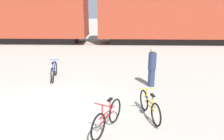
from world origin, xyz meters
name	(u,v)px	position (x,y,z in m)	size (l,w,h in m)	color
ground_plane	(48,114)	(0.00, 0.00, 0.00)	(80.00, 80.00, 0.00)	gray
freight_train	(92,8)	(0.00, 12.56, 2.89)	(48.76, 2.82, 5.47)	black
rail_near	(92,44)	(0.00, 11.84, 0.01)	(60.76, 0.07, 0.01)	#4C4238
rail_far	(94,41)	(0.00, 13.27, 0.01)	(60.76, 0.07, 0.01)	#4C4238
bicycle_maroon	(107,118)	(1.92, -0.82, 0.38)	(0.76, 1.56, 0.90)	black
bicycle_yellow	(150,106)	(3.17, -0.05, 0.36)	(0.52, 1.62, 0.85)	black
bicycle_blue	(54,71)	(-0.75, 3.34, 0.36)	(0.46, 1.72, 0.85)	black
person_in_navy	(152,67)	(3.59, 2.54, 0.83)	(0.33, 0.33, 1.66)	#283351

